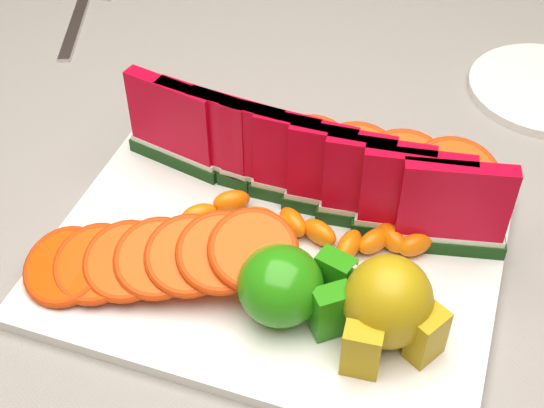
{
  "coord_description": "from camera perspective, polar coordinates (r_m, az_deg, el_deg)",
  "views": [
    {
      "loc": [
        0.22,
        -0.55,
        1.28
      ],
      "look_at": [
        0.06,
        -0.09,
        0.81
      ],
      "focal_mm": 50.0,
      "sensor_mm": 36.0,
      "label": 1
    }
  ],
  "objects": [
    {
      "name": "table",
      "position": [
        0.86,
        -1.8,
        -2.62
      ],
      "size": [
        1.4,
        0.9,
        0.75
      ],
      "color": "#4D311C",
      "rests_on": "ground"
    },
    {
      "name": "tablecloth",
      "position": [
        0.81,
        -1.89,
        0.4
      ],
      "size": [
        1.53,
        1.03,
        0.2
      ],
      "color": "slate",
      "rests_on": "table"
    },
    {
      "name": "platter",
      "position": [
        0.69,
        0.12,
        -3.84
      ],
      "size": [
        0.4,
        0.3,
        0.01
      ],
      "color": "silver",
      "rests_on": "tablecloth"
    },
    {
      "name": "apple_cluster",
      "position": [
        0.62,
        1.33,
        -6.27
      ],
      "size": [
        0.11,
        0.09,
        0.07
      ],
      "color": "#3B8D13",
      "rests_on": "platter"
    },
    {
      "name": "pear_cluster",
      "position": [
        0.61,
        8.78,
        -7.66
      ],
      "size": [
        0.1,
        0.1,
        0.08
      ],
      "color": "olive",
      "rests_on": "platter"
    },
    {
      "name": "fork",
      "position": [
        1.05,
        -14.32,
        13.21
      ],
      "size": [
        0.07,
        0.19,
        0.0
      ],
      "color": "silver",
      "rests_on": "tablecloth"
    },
    {
      "name": "watermelon_row",
      "position": [
        0.7,
        2.44,
        2.87
      ],
      "size": [
        0.39,
        0.07,
        0.1
      ],
      "color": "#0E3A16",
      "rests_on": "platter"
    },
    {
      "name": "orange_fan_front",
      "position": [
        0.65,
        -8.61,
        -4.04
      ],
      "size": [
        0.25,
        0.15,
        0.06
      ],
      "color": "#EC3C03",
      "rests_on": "platter"
    },
    {
      "name": "orange_fan_back",
      "position": [
        0.76,
        4.62,
        3.71
      ],
      "size": [
        0.34,
        0.12,
        0.05
      ],
      "color": "#EC3C03",
      "rests_on": "platter"
    },
    {
      "name": "tangerine_segments",
      "position": [
        0.69,
        2.88,
        -1.84
      ],
      "size": [
        0.24,
        0.07,
        0.02
      ],
      "color": "#D16A03",
      "rests_on": "platter"
    }
  ]
}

